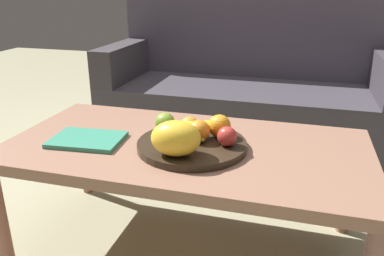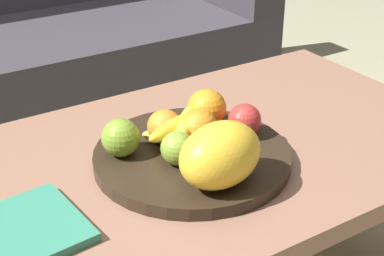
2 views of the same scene
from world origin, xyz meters
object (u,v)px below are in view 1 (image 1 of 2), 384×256
(orange_right, at_px, (219,126))
(melon_large_front, at_px, (176,138))
(banana_bunch, at_px, (193,130))
(orange_left, at_px, (190,126))
(apple_front, at_px, (227,136))
(coffee_table, at_px, (186,155))
(apple_left, at_px, (165,123))
(magazine, at_px, (87,140))
(apple_right, at_px, (177,134))
(couch, at_px, (246,98))
(orange_front, at_px, (199,131))
(fruit_bowl, at_px, (192,145))

(orange_right, bearing_deg, melon_large_front, -117.49)
(orange_right, distance_m, banana_bunch, 0.09)
(melon_large_front, xyz_separation_m, orange_left, (-0.01, 0.18, -0.02))
(melon_large_front, xyz_separation_m, apple_front, (0.14, 0.12, -0.02))
(coffee_table, distance_m, apple_left, 0.14)
(orange_left, bearing_deg, banana_bunch, -51.78)
(melon_large_front, height_order, banana_bunch, melon_large_front)
(melon_large_front, xyz_separation_m, magazine, (-0.36, 0.07, -0.07))
(apple_right, bearing_deg, orange_left, 76.37)
(couch, distance_m, orange_front, 1.16)
(apple_front, bearing_deg, melon_large_front, -140.13)
(orange_left, height_order, magazine, orange_left)
(fruit_bowl, distance_m, apple_front, 0.13)
(couch, xyz_separation_m, apple_right, (-0.07, -1.18, 0.20))
(orange_front, distance_m, banana_bunch, 0.04)
(coffee_table, height_order, banana_bunch, banana_bunch)
(melon_large_front, relative_size, apple_left, 2.17)
(apple_left, xyz_separation_m, apple_right, (0.07, -0.08, -0.00))
(apple_front, relative_size, apple_right, 1.05)
(fruit_bowl, bearing_deg, orange_right, 41.42)
(orange_front, relative_size, magazine, 0.31)
(coffee_table, xyz_separation_m, apple_right, (-0.01, -0.05, 0.10))
(apple_right, bearing_deg, apple_front, 7.37)
(couch, relative_size, magazine, 6.80)
(couch, xyz_separation_m, orange_left, (-0.05, -1.09, 0.20))
(melon_large_front, height_order, apple_left, melon_large_front)
(orange_right, xyz_separation_m, apple_front, (0.04, -0.07, -0.01))
(apple_front, bearing_deg, orange_right, 119.96)
(orange_front, height_order, orange_right, orange_right)
(melon_large_front, distance_m, orange_right, 0.22)
(fruit_bowl, distance_m, orange_left, 0.08)
(couch, relative_size, banana_bunch, 10.63)
(fruit_bowl, relative_size, apple_front, 5.66)
(orange_left, bearing_deg, fruit_bowl, -66.19)
(orange_right, height_order, apple_left, orange_right)
(melon_large_front, distance_m, banana_bunch, 0.16)
(apple_right, height_order, banana_bunch, apple_right)
(couch, height_order, apple_right, couch)
(magazine, bearing_deg, apple_right, -0.98)
(coffee_table, bearing_deg, fruit_bowl, -45.25)
(orange_left, xyz_separation_m, magazine, (-0.35, -0.11, -0.05))
(apple_left, bearing_deg, orange_right, 2.92)
(coffee_table, bearing_deg, couch, 87.27)
(apple_front, xyz_separation_m, magazine, (-0.50, -0.05, -0.05))
(orange_right, bearing_deg, apple_right, -143.21)
(apple_left, xyz_separation_m, banana_bunch, (0.11, -0.03, -0.01))
(coffee_table, height_order, orange_left, orange_left)
(apple_left, bearing_deg, banana_bunch, -13.40)
(banana_bunch, bearing_deg, orange_right, 23.21)
(fruit_bowl, distance_m, orange_right, 0.12)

